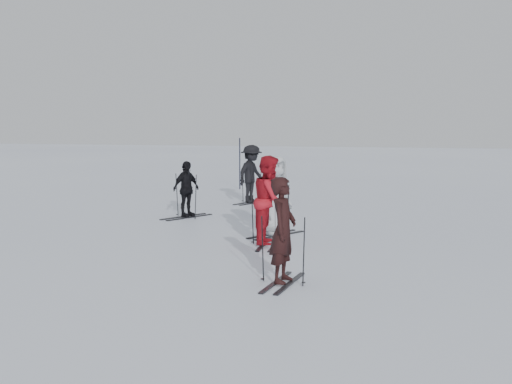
% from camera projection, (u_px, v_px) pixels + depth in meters
% --- Properties ---
extents(ground, '(120.00, 120.00, 0.00)m').
position_uv_depth(ground, '(244.00, 241.00, 14.25)').
color(ground, silver).
rests_on(ground, ground).
extents(skier_near_dark, '(0.45, 0.65, 1.72)m').
position_uv_depth(skier_near_dark, '(283.00, 232.00, 10.38)').
color(skier_near_dark, black).
rests_on(skier_near_dark, ground).
extents(skier_red, '(0.80, 0.98, 1.90)m').
position_uv_depth(skier_red, '(270.00, 201.00, 13.72)').
color(skier_red, '#A7121D').
rests_on(skier_red, ground).
extents(skier_grey, '(0.93, 1.06, 1.83)m').
position_uv_depth(skier_grey, '(276.00, 196.00, 14.92)').
color(skier_grey, '#B0B6BA').
rests_on(skier_grey, ground).
extents(skier_uphill_left, '(0.73, 0.98, 1.55)m').
position_uv_depth(skier_uphill_left, '(186.00, 190.00, 17.82)').
color(skier_uphill_left, black).
rests_on(skier_uphill_left, ground).
extents(skier_uphill_far, '(1.08, 1.38, 1.89)m').
position_uv_depth(skier_uphill_far, '(251.00, 175.00, 21.08)').
color(skier_uphill_far, black).
rests_on(skier_uphill_far, ground).
extents(skis_near_dark, '(1.62, 0.93, 1.14)m').
position_uv_depth(skis_near_dark, '(283.00, 249.00, 10.41)').
color(skis_near_dark, black).
rests_on(skis_near_dark, ground).
extents(skis_red, '(1.78, 1.05, 1.24)m').
position_uv_depth(skis_red, '(270.00, 216.00, 13.76)').
color(skis_red, black).
rests_on(skis_red, ground).
extents(skis_grey, '(1.93, 1.58, 1.24)m').
position_uv_depth(skis_grey, '(276.00, 209.00, 14.95)').
color(skis_grey, black).
rests_on(skis_grey, ground).
extents(skis_uphill_left, '(1.95, 1.57, 1.26)m').
position_uv_depth(skis_uphill_left, '(186.00, 195.00, 17.84)').
color(skis_uphill_left, black).
rests_on(skis_uphill_left, ground).
extents(skis_uphill_far, '(1.85, 1.39, 1.20)m').
position_uv_depth(skis_uphill_far, '(251.00, 185.00, 21.12)').
color(skis_uphill_far, black).
rests_on(skis_uphill_far, ground).
extents(piste_marker, '(0.06, 0.06, 2.05)m').
position_uv_depth(piste_marker, '(240.00, 164.00, 25.58)').
color(piste_marker, black).
rests_on(piste_marker, ground).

